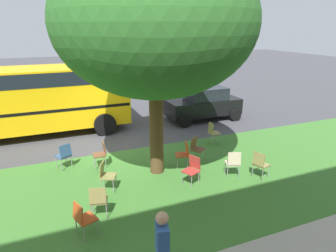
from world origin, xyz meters
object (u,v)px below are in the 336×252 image
at_px(chair_10, 83,217).
at_px(pedestrian_0, 162,251).
at_px(chair_3, 106,174).
at_px(chair_2, 184,152).
at_px(chair_0, 197,147).
at_px(chair_5, 64,154).
at_px(chair_9, 98,199).
at_px(parked_car, 203,103).
at_px(street_tree, 155,23).
at_px(chair_6, 101,152).
at_px(chair_7, 213,131).
at_px(chair_4, 192,168).
at_px(chair_1, 260,163).
at_px(chair_8, 233,162).

relative_size(chair_10, pedestrian_0, 0.52).
bearing_deg(chair_3, chair_2, -169.01).
relative_size(chair_0, chair_10, 1.00).
height_order(chair_5, pedestrian_0, pedestrian_0).
xyz_separation_m(chair_9, parked_car, (-6.33, -6.32, 0.32)).
relative_size(street_tree, chair_3, 7.64).
bearing_deg(chair_2, chair_6, -22.23).
bearing_deg(chair_7, chair_4, 49.34).
distance_m(chair_4, chair_5, 4.28).
height_order(chair_9, pedestrian_0, pedestrian_0).
height_order(street_tree, chair_0, street_tree).
height_order(chair_1, chair_10, same).
bearing_deg(pedestrian_0, chair_3, -86.49).
bearing_deg(pedestrian_0, chair_1, -146.98).
distance_m(chair_0, chair_3, 3.42).
relative_size(street_tree, chair_6, 7.64).
distance_m(street_tree, parked_car, 7.22).
bearing_deg(parked_car, chair_6, 31.24).
distance_m(chair_8, parked_car, 6.16).
bearing_deg(chair_10, chair_2, -146.40).
height_order(street_tree, pedestrian_0, street_tree).
relative_size(chair_4, pedestrian_0, 0.52).
relative_size(chair_7, chair_9, 1.00).
distance_m(chair_3, chair_5, 2.14).
xyz_separation_m(chair_2, chair_10, (3.57, 2.37, 0.00)).
distance_m(street_tree, chair_1, 5.22).
xyz_separation_m(chair_10, parked_car, (-6.77, -6.92, 0.32)).
height_order(chair_2, chair_4, same).
xyz_separation_m(street_tree, chair_3, (1.75, 0.53, -4.08)).
bearing_deg(street_tree, chair_8, 149.07).
relative_size(chair_0, chair_2, 1.00).
bearing_deg(chair_9, chair_10, 53.67).
relative_size(chair_2, parked_car, 0.24).
xyz_separation_m(street_tree, chair_2, (-0.96, 0.01, -4.08)).
height_order(chair_4, chair_10, same).
relative_size(chair_8, chair_9, 1.00).
relative_size(chair_0, pedestrian_0, 0.52).
bearing_deg(chair_8, chair_2, -47.90).
bearing_deg(chair_1, chair_5, -28.02).
distance_m(chair_10, pedestrian_0, 2.37).
height_order(chair_1, parked_car, parked_car).
bearing_deg(pedestrian_0, chair_8, -138.40).
bearing_deg(pedestrian_0, chair_4, -124.03).
height_order(chair_5, chair_7, same).
height_order(chair_7, chair_10, same).
bearing_deg(parked_car, chair_3, 40.64).
bearing_deg(chair_9, parked_car, -135.05).
bearing_deg(chair_6, parked_car, -148.76).
height_order(chair_3, chair_8, same).
distance_m(chair_1, chair_10, 5.48).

